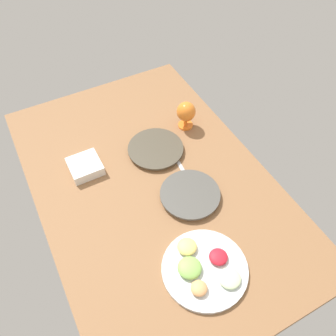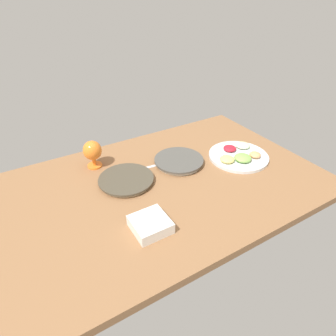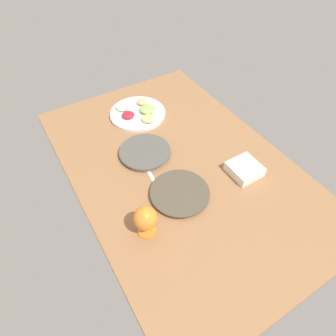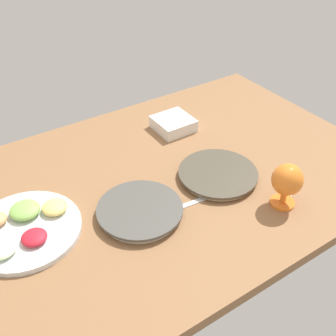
{
  "view_description": "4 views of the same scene",
  "coord_description": "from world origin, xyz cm",
  "px_view_note": "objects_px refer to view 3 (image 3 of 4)",
  "views": [
    {
      "loc": [
        -90.76,
        39.77,
        131.06
      ],
      "look_at": [
        -0.63,
        -8.06,
        6.4
      ],
      "focal_mm": 37.36,
      "sensor_mm": 36.0,
      "label": 1
    },
    {
      "loc": [
        59.24,
        101.85,
        86.75
      ],
      "look_at": [
        -3.01,
        -2.12,
        6.4
      ],
      "focal_mm": 30.83,
      "sensor_mm": 36.0,
      "label": 2
    },
    {
      "loc": [
        84.28,
        -57.62,
        109.72
      ],
      "look_at": [
        4.18,
        -9.05,
        6.4
      ],
      "focal_mm": 30.97,
      "sensor_mm": 36.0,
      "label": 3
    },
    {
      "loc": [
        -59.6,
        -94.19,
        89.94
      ],
      "look_at": [
        0.46,
        -3.11,
        6.4
      ],
      "focal_mm": 43.52,
      "sensor_mm": 36.0,
      "label": 4
    }
  ],
  "objects_px": {
    "dinner_plate_right": "(180,193)",
    "hurricane_glass_orange": "(146,219)",
    "dinner_plate_left": "(145,152)",
    "fruit_platter": "(138,113)",
    "square_bowl_white": "(245,169)"
  },
  "relations": [
    {
      "from": "dinner_plate_right",
      "to": "fruit_platter",
      "type": "relative_size",
      "value": 0.83
    },
    {
      "from": "dinner_plate_left",
      "to": "fruit_platter",
      "type": "height_order",
      "value": "fruit_platter"
    },
    {
      "from": "fruit_platter",
      "to": "hurricane_glass_orange",
      "type": "relative_size",
      "value": 2.2
    },
    {
      "from": "fruit_platter",
      "to": "hurricane_glass_orange",
      "type": "distance_m",
      "value": 0.82
    },
    {
      "from": "dinner_plate_left",
      "to": "fruit_platter",
      "type": "xyz_separation_m",
      "value": [
        -0.33,
        0.13,
        0.0
      ]
    },
    {
      "from": "dinner_plate_left",
      "to": "square_bowl_white",
      "type": "relative_size",
      "value": 1.85
    },
    {
      "from": "hurricane_glass_orange",
      "to": "square_bowl_white",
      "type": "height_order",
      "value": "hurricane_glass_orange"
    },
    {
      "from": "square_bowl_white",
      "to": "hurricane_glass_orange",
      "type": "bearing_deg",
      "value": -86.03
    },
    {
      "from": "dinner_plate_right",
      "to": "square_bowl_white",
      "type": "distance_m",
      "value": 0.36
    },
    {
      "from": "dinner_plate_right",
      "to": "hurricane_glass_orange",
      "type": "bearing_deg",
      "value": -68.42
    },
    {
      "from": "dinner_plate_left",
      "to": "dinner_plate_right",
      "type": "bearing_deg",
      "value": 1.99
    },
    {
      "from": "dinner_plate_right",
      "to": "square_bowl_white",
      "type": "bearing_deg",
      "value": 82.16
    },
    {
      "from": "fruit_platter",
      "to": "hurricane_glass_orange",
      "type": "xyz_separation_m",
      "value": [
        0.74,
        -0.34,
        0.08
      ]
    },
    {
      "from": "fruit_platter",
      "to": "hurricane_glass_orange",
      "type": "height_order",
      "value": "hurricane_glass_orange"
    },
    {
      "from": "dinner_plate_left",
      "to": "hurricane_glass_orange",
      "type": "distance_m",
      "value": 0.47
    }
  ]
}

